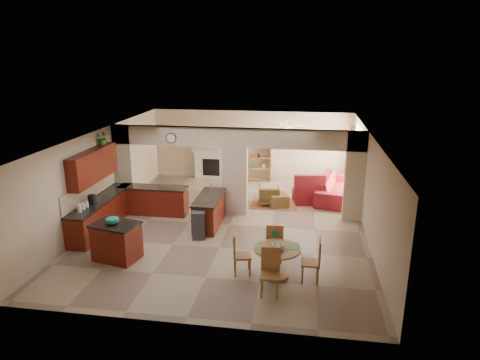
# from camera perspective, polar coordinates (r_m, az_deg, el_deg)

# --- Properties ---
(floor) EXTENTS (10.00, 10.00, 0.00)m
(floor) POSITION_cam_1_polar(r_m,az_deg,el_deg) (13.07, -1.39, -5.98)
(floor) COLOR gray
(floor) RESTS_ON ground
(ceiling) EXTENTS (10.00, 10.00, 0.00)m
(ceiling) POSITION_cam_1_polar(r_m,az_deg,el_deg) (12.27, -1.48, 6.18)
(ceiling) COLOR white
(ceiling) RESTS_ON wall_back
(wall_back) EXTENTS (8.00, 0.00, 8.00)m
(wall_back) POSITION_cam_1_polar(r_m,az_deg,el_deg) (17.39, 1.47, 4.62)
(wall_back) COLOR tan
(wall_back) RESTS_ON floor
(wall_front) EXTENTS (8.00, 0.00, 8.00)m
(wall_front) POSITION_cam_1_polar(r_m,az_deg,el_deg) (8.07, -7.80, -10.29)
(wall_front) COLOR tan
(wall_front) RESTS_ON floor
(wall_left) EXTENTS (0.00, 10.00, 10.00)m
(wall_left) POSITION_cam_1_polar(r_m,az_deg,el_deg) (13.85, -17.95, 0.64)
(wall_left) COLOR tan
(wall_left) RESTS_ON floor
(wall_right) EXTENTS (0.00, 10.00, 10.00)m
(wall_right) POSITION_cam_1_polar(r_m,az_deg,el_deg) (12.55, 16.85, -0.89)
(wall_right) COLOR tan
(wall_right) RESTS_ON floor
(partition_left_pier) EXTENTS (0.60, 0.25, 2.80)m
(partition_left_pier) POSITION_cam_1_polar(r_m,az_deg,el_deg) (14.60, -15.18, 1.67)
(partition_left_pier) COLOR tan
(partition_left_pier) RESTS_ON floor
(partition_center_pier) EXTENTS (0.80, 0.25, 2.20)m
(partition_center_pier) POSITION_cam_1_polar(r_m,az_deg,el_deg) (13.63, -0.69, -0.10)
(partition_center_pier) COLOR tan
(partition_center_pier) RESTS_ON floor
(partition_right_pier) EXTENTS (0.60, 0.25, 2.80)m
(partition_right_pier) POSITION_cam_1_polar(r_m,az_deg,el_deg) (13.46, 15.04, 0.43)
(partition_right_pier) COLOR tan
(partition_right_pier) RESTS_ON floor
(partition_header) EXTENTS (8.00, 0.25, 0.60)m
(partition_header) POSITION_cam_1_polar(r_m,az_deg,el_deg) (13.29, -0.71, 5.69)
(partition_header) COLOR tan
(partition_header) RESTS_ON partition_center_pier
(kitchen_counter) EXTENTS (2.52, 3.29, 1.48)m
(kitchen_counter) POSITION_cam_1_polar(r_m,az_deg,el_deg) (13.61, -15.26, -3.56)
(kitchen_counter) COLOR #451608
(kitchen_counter) RESTS_ON floor
(upper_cabinets) EXTENTS (0.35, 2.40, 0.90)m
(upper_cabinets) POSITION_cam_1_polar(r_m,az_deg,el_deg) (12.96, -18.99, 1.85)
(upper_cabinets) COLOR #451608
(upper_cabinets) RESTS_ON wall_left
(peninsula) EXTENTS (0.70, 1.85, 0.91)m
(peninsula) POSITION_cam_1_polar(r_m,az_deg,el_deg) (12.91, -4.12, -4.13)
(peninsula) COLOR #451608
(peninsula) RESTS_ON floor
(wall_clock) EXTENTS (0.34, 0.03, 0.34)m
(wall_clock) POSITION_cam_1_polar(r_m,az_deg,el_deg) (13.63, -9.18, 5.53)
(wall_clock) COLOR #482C18
(wall_clock) RESTS_ON partition_header
(rug) EXTENTS (1.60, 1.30, 0.01)m
(rug) POSITION_cam_1_polar(r_m,az_deg,el_deg) (14.88, 4.59, -3.13)
(rug) COLOR brown
(rug) RESTS_ON floor
(fireplace) EXTENTS (1.60, 0.35, 1.20)m
(fireplace) POSITION_cam_1_polar(r_m,az_deg,el_deg) (17.68, -3.77, 2.17)
(fireplace) COLOR beige
(fireplace) RESTS_ON floor
(shelving_unit) EXTENTS (1.00, 0.32, 1.80)m
(shelving_unit) POSITION_cam_1_polar(r_m,az_deg,el_deg) (17.29, 2.54, 2.83)
(shelving_unit) COLOR #9B5D35
(shelving_unit) RESTS_ON floor
(window_a) EXTENTS (0.02, 0.90, 1.90)m
(window_a) POSITION_cam_1_polar(r_m,az_deg,el_deg) (14.79, 15.52, 1.04)
(window_a) COLOR white
(window_a) RESTS_ON wall_right
(window_b) EXTENTS (0.02, 0.90, 1.90)m
(window_b) POSITION_cam_1_polar(r_m,az_deg,el_deg) (16.43, 14.89, 2.62)
(window_b) COLOR white
(window_b) RESTS_ON wall_right
(glazed_door) EXTENTS (0.02, 0.70, 2.10)m
(glazed_door) POSITION_cam_1_polar(r_m,az_deg,el_deg) (15.65, 15.15, 1.34)
(glazed_door) COLOR white
(glazed_door) RESTS_ON wall_right
(drape_a_left) EXTENTS (0.10, 0.28, 2.30)m
(drape_a_left) POSITION_cam_1_polar(r_m,az_deg,el_deg) (14.21, 15.62, 0.40)
(drape_a_left) COLOR #402219
(drape_a_left) RESTS_ON wall_right
(drape_a_right) EXTENTS (0.10, 0.28, 2.30)m
(drape_a_right) POSITION_cam_1_polar(r_m,az_deg,el_deg) (15.36, 15.13, 1.64)
(drape_a_right) COLOR #402219
(drape_a_right) RESTS_ON wall_right
(drape_b_left) EXTENTS (0.10, 0.28, 2.30)m
(drape_b_left) POSITION_cam_1_polar(r_m,az_deg,el_deg) (15.85, 14.95, 2.10)
(drape_b_left) COLOR #402219
(drape_b_left) RESTS_ON wall_right
(drape_b_right) EXTENTS (0.10, 0.28, 2.30)m
(drape_b_right) POSITION_cam_1_polar(r_m,az_deg,el_deg) (17.00, 14.56, 3.11)
(drape_b_right) COLOR #402219
(drape_b_right) RESTS_ON wall_right
(ceiling_fan) EXTENTS (1.00, 1.00, 0.10)m
(ceiling_fan) POSITION_cam_1_polar(r_m,az_deg,el_deg) (15.09, 6.22, 7.15)
(ceiling_fan) COLOR white
(ceiling_fan) RESTS_ON ceiling
(kitchen_island) EXTENTS (1.25, 1.01, 0.96)m
(kitchen_island) POSITION_cam_1_polar(r_m,az_deg,el_deg) (11.27, -16.12, -7.85)
(kitchen_island) COLOR #451608
(kitchen_island) RESTS_ON floor
(teal_bowl) EXTENTS (0.32, 0.32, 0.15)m
(teal_bowl) POSITION_cam_1_polar(r_m,az_deg,el_deg) (11.05, -16.63, -5.29)
(teal_bowl) COLOR #138971
(teal_bowl) RESTS_ON kitchen_island
(trash_can) EXTENTS (0.40, 0.36, 0.74)m
(trash_can) POSITION_cam_1_polar(r_m,az_deg,el_deg) (12.05, -5.56, -6.18)
(trash_can) COLOR #2E2E31
(trash_can) RESTS_ON floor
(dining_table) EXTENTS (1.08, 1.08, 0.73)m
(dining_table) POSITION_cam_1_polar(r_m,az_deg,el_deg) (10.04, 4.96, -10.29)
(dining_table) COLOR #9B5D35
(dining_table) RESTS_ON floor
(fruit_bowl) EXTENTS (0.29, 0.29, 0.15)m
(fruit_bowl) POSITION_cam_1_polar(r_m,az_deg,el_deg) (9.85, 5.05, -8.78)
(fruit_bowl) COLOR #7DA924
(fruit_bowl) RESTS_ON dining_table
(sofa) EXTENTS (2.88, 1.58, 0.80)m
(sofa) POSITION_cam_1_polar(r_m,az_deg,el_deg) (15.64, 12.58, -0.98)
(sofa) COLOR maroon
(sofa) RESTS_ON floor
(chaise) EXTENTS (1.22, 1.07, 0.43)m
(chaise) POSITION_cam_1_polar(r_m,az_deg,el_deg) (15.14, 9.21, -2.11)
(chaise) COLOR maroon
(chaise) RESTS_ON floor
(armchair) EXTENTS (0.78, 0.80, 0.66)m
(armchair) POSITION_cam_1_polar(r_m,az_deg,el_deg) (14.74, 3.89, -1.98)
(armchair) COLOR maroon
(armchair) RESTS_ON floor
(ottoman) EXTENTS (0.75, 0.75, 0.43)m
(ottoman) POSITION_cam_1_polar(r_m,az_deg,el_deg) (14.56, 5.18, -2.72)
(ottoman) COLOR maroon
(ottoman) RESTS_ON floor
(plant) EXTENTS (0.44, 0.40, 0.42)m
(plant) POSITION_cam_1_polar(r_m,az_deg,el_deg) (13.45, -17.84, 5.37)
(plant) COLOR #215516
(plant) RESTS_ON upper_cabinets
(chair_north) EXTENTS (0.44, 0.44, 1.02)m
(chair_north) POSITION_cam_1_polar(r_m,az_deg,el_deg) (10.69, 4.65, -8.17)
(chair_north) COLOR #9B5D35
(chair_north) RESTS_ON floor
(chair_east) EXTENTS (0.43, 0.42, 1.02)m
(chair_east) POSITION_cam_1_polar(r_m,az_deg,el_deg) (9.96, 9.91, -10.32)
(chair_east) COLOR #9B5D35
(chair_east) RESTS_ON floor
(chair_south) EXTENTS (0.43, 0.44, 1.02)m
(chair_south) POSITION_cam_1_polar(r_m,az_deg,el_deg) (9.42, 4.07, -11.77)
(chair_south) COLOR #9B5D35
(chair_south) RESTS_ON floor
(chair_west) EXTENTS (0.50, 0.50, 1.02)m
(chair_west) POSITION_cam_1_polar(r_m,az_deg,el_deg) (10.14, -0.19, -9.55)
(chair_west) COLOR #9B5D35
(chair_west) RESTS_ON floor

